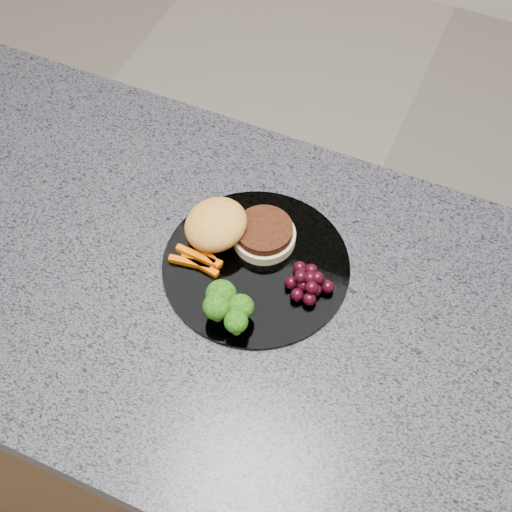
{
  "coord_description": "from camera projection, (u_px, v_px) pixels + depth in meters",
  "views": [
    {
      "loc": [
        0.24,
        -0.44,
        1.72
      ],
      "look_at": [
        0.02,
        0.05,
        0.93
      ],
      "focal_mm": 50.0,
      "sensor_mm": 36.0,
      "label": 1
    }
  ],
  "objects": [
    {
      "name": "island_cabinet",
      "position": [
        233.0,
        419.0,
        1.35
      ],
      "size": [
        1.2,
        0.6,
        0.86
      ],
      "primitive_type": "cube",
      "color": "#55361D",
      "rests_on": "ground"
    },
    {
      "name": "plate",
      "position": [
        256.0,
        265.0,
        0.99
      ],
      "size": [
        0.26,
        0.26,
        0.01
      ],
      "primitive_type": "cylinder",
      "color": "white",
      "rests_on": "countertop"
    },
    {
      "name": "countertop",
      "position": [
        224.0,
        298.0,
        0.98
      ],
      "size": [
        1.2,
        0.6,
        0.04
      ],
      "primitive_type": "cube",
      "color": "#4B4A54",
      "rests_on": "island_cabinet"
    },
    {
      "name": "room",
      "position": [
        203.0,
        9.0,
        0.59
      ],
      "size": [
        4.02,
        4.02,
        2.7
      ],
      "color": "#A5988A",
      "rests_on": "ground"
    },
    {
      "name": "carrot_sticks",
      "position": [
        199.0,
        259.0,
        0.98
      ],
      "size": [
        0.07,
        0.04,
        0.02
      ],
      "rotation": [
        0.0,
        0.0,
        -0.33
      ],
      "color": "#CC5403",
      "rests_on": "plate"
    },
    {
      "name": "burger",
      "position": [
        233.0,
        230.0,
        0.99
      ],
      "size": [
        0.18,
        0.14,
        0.05
      ],
      "rotation": [
        0.0,
        0.0,
        0.4
      ],
      "color": "beige",
      "rests_on": "plate"
    },
    {
      "name": "grape_bunch",
      "position": [
        308.0,
        282.0,
        0.95
      ],
      "size": [
        0.07,
        0.06,
        0.03
      ],
      "rotation": [
        0.0,
        0.0,
        -0.2
      ],
      "color": "black",
      "rests_on": "plate"
    },
    {
      "name": "broccoli",
      "position": [
        227.0,
        305.0,
        0.91
      ],
      "size": [
        0.07,
        0.06,
        0.05
      ],
      "rotation": [
        0.0,
        0.0,
        -0.39
      ],
      "color": "olive",
      "rests_on": "plate"
    }
  ]
}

